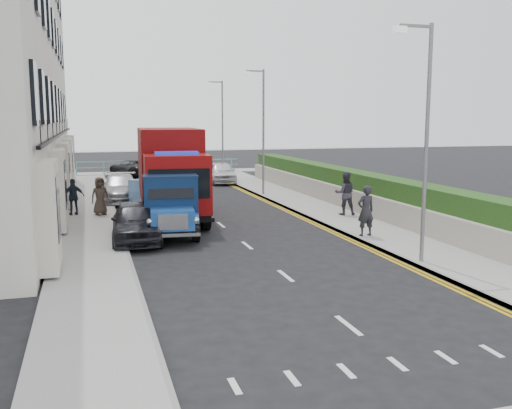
# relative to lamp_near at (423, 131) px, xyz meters

# --- Properties ---
(ground) EXTENTS (120.00, 120.00, 0.00)m
(ground) POSITION_rel_lamp_near_xyz_m (-4.18, 2.00, -4.00)
(ground) COLOR black
(ground) RESTS_ON ground
(pavement_west) EXTENTS (2.40, 38.00, 0.12)m
(pavement_west) POSITION_rel_lamp_near_xyz_m (-9.38, 11.00, -3.94)
(pavement_west) COLOR gray
(pavement_west) RESTS_ON ground
(pavement_east) EXTENTS (2.60, 38.00, 0.12)m
(pavement_east) POSITION_rel_lamp_near_xyz_m (1.12, 11.00, -3.94)
(pavement_east) COLOR gray
(pavement_east) RESTS_ON ground
(promenade) EXTENTS (30.00, 2.50, 0.12)m
(promenade) POSITION_rel_lamp_near_xyz_m (-4.18, 31.00, -3.94)
(promenade) COLOR gray
(promenade) RESTS_ON ground
(sea_plane) EXTENTS (120.00, 120.00, 0.00)m
(sea_plane) POSITION_rel_lamp_near_xyz_m (-4.18, 62.00, -4.00)
(sea_plane) COLOR #4B5E67
(sea_plane) RESTS_ON ground
(garden_east) EXTENTS (1.45, 28.00, 1.75)m
(garden_east) POSITION_rel_lamp_near_xyz_m (3.03, 11.00, -3.10)
(garden_east) COLOR #B2AD9E
(garden_east) RESTS_ON ground
(seafront_railing) EXTENTS (13.00, 0.08, 1.11)m
(seafront_railing) POSITION_rel_lamp_near_xyz_m (-4.18, 30.20, -3.42)
(seafront_railing) COLOR #59B2A5
(seafront_railing) RESTS_ON ground
(lamp_near) EXTENTS (1.23, 0.18, 7.00)m
(lamp_near) POSITION_rel_lamp_near_xyz_m (0.00, 0.00, 0.00)
(lamp_near) COLOR slate
(lamp_near) RESTS_ON ground
(lamp_mid) EXTENTS (1.23, 0.18, 7.00)m
(lamp_mid) POSITION_rel_lamp_near_xyz_m (0.00, 16.00, 0.00)
(lamp_mid) COLOR slate
(lamp_mid) RESTS_ON ground
(lamp_far) EXTENTS (1.23, 0.18, 7.00)m
(lamp_far) POSITION_rel_lamp_near_xyz_m (0.00, 26.00, 0.00)
(lamp_far) COLOR slate
(lamp_far) RESTS_ON ground
(bedford_lorry) EXTENTS (2.37, 5.01, 2.30)m
(bedford_lorry) POSITION_rel_lamp_near_xyz_m (-6.50, 6.03, -2.94)
(bedford_lorry) COLOR black
(bedford_lorry) RESTS_ON ground
(red_lorry) EXTENTS (2.95, 7.58, 3.90)m
(red_lorry) POSITION_rel_lamp_near_xyz_m (-5.89, 10.21, -1.92)
(red_lorry) COLOR black
(red_lorry) RESTS_ON ground
(parked_car_front) EXTENTS (1.93, 4.30, 1.43)m
(parked_car_front) POSITION_rel_lamp_near_xyz_m (-7.78, 5.78, -3.28)
(parked_car_front) COLOR black
(parked_car_front) RESTS_ON ground
(parked_car_mid) EXTENTS (1.66, 4.15, 1.34)m
(parked_car_mid) POSITION_rel_lamp_near_xyz_m (-6.78, 13.64, -3.33)
(parked_car_mid) COLOR #5A8AC0
(parked_car_mid) RESTS_ON ground
(parked_car_rear) EXTENTS (2.34, 4.97, 1.40)m
(parked_car_rear) POSITION_rel_lamp_near_xyz_m (-7.78, 16.05, -3.30)
(parked_car_rear) COLOR #B0AFB4
(parked_car_rear) RESTS_ON ground
(seafront_car_left) EXTENTS (3.86, 5.17, 1.31)m
(seafront_car_left) POSITION_rel_lamp_near_xyz_m (-6.07, 29.00, -3.34)
(seafront_car_left) COLOR black
(seafront_car_left) RESTS_ON ground
(seafront_car_right) EXTENTS (2.08, 4.34, 1.43)m
(seafront_car_right) POSITION_rel_lamp_near_xyz_m (-0.68, 23.01, -3.28)
(seafront_car_right) COLOR silver
(seafront_car_right) RESTS_ON ground
(pedestrian_east_near) EXTENTS (0.71, 0.50, 1.85)m
(pedestrian_east_near) POSITION_rel_lamp_near_xyz_m (0.22, 3.82, -2.95)
(pedestrian_east_near) COLOR #222227
(pedestrian_east_near) RESTS_ON pavement_east
(pedestrian_east_far) EXTENTS (1.08, 0.93, 1.91)m
(pedestrian_east_far) POSITION_rel_lamp_near_xyz_m (1.49, 8.23, -2.92)
(pedestrian_east_far) COLOR #312F3A
(pedestrian_east_far) RESTS_ON pavement_east
(pedestrian_west_near) EXTENTS (1.01, 0.62, 1.61)m
(pedestrian_west_near) POSITION_rel_lamp_near_xyz_m (-10.00, 11.58, -3.07)
(pedestrian_west_near) COLOR black
(pedestrian_west_near) RESTS_ON pavement_west
(pedestrian_west_far) EXTENTS (0.93, 0.74, 1.67)m
(pedestrian_west_far) POSITION_rel_lamp_near_xyz_m (-8.88, 11.31, -3.04)
(pedestrian_west_far) COLOR #3F372D
(pedestrian_west_far) RESTS_ON pavement_west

